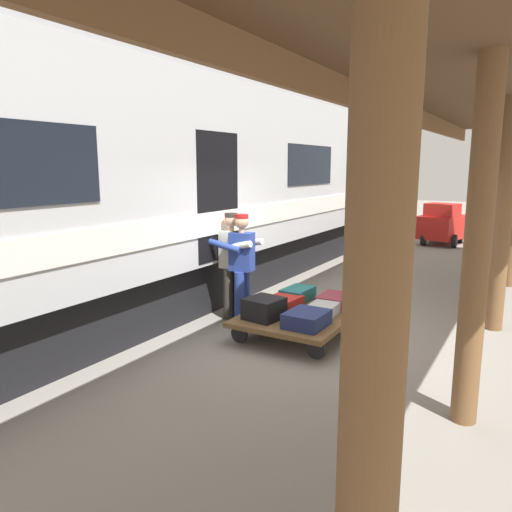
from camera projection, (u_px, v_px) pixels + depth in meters
ground_plane at (328, 336)px, 7.09m from camera, size 60.00×60.00×0.00m
platform_canopy at (499, 91)px, 5.51m from camera, size 3.20×16.45×3.56m
train_car at (147, 188)px, 8.41m from camera, size 3.02×20.05×4.00m
luggage_cart at (302, 315)px, 7.17m from camera, size 1.45×1.97×0.32m
suitcase_burgundy_valise at (336, 301)px, 7.44m from camera, size 0.51×0.58×0.18m
suitcase_black_hardshell at (264, 308)px, 6.84m from camera, size 0.53×0.54×0.30m
suitcase_teal_softside at (298, 294)px, 7.77m from camera, size 0.40×0.60×0.20m
suitcase_navy_fabric at (307, 319)px, 6.52m from camera, size 0.50×0.60×0.20m
suitcase_gray_aluminum at (322, 310)px, 6.98m from camera, size 0.40×0.63×0.16m
suitcase_red_plastic at (282, 303)px, 7.31m from camera, size 0.49×0.64×0.18m
porter_in_overalls at (241, 264)px, 7.62m from camera, size 0.70×0.48×1.70m
porter_by_door at (233, 262)px, 7.79m from camera, size 0.68×0.45×1.70m
baggage_tug at (443, 224)px, 15.28m from camera, size 1.50×1.92×1.30m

